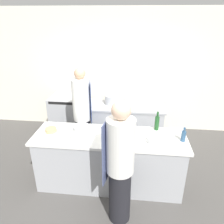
{
  "coord_description": "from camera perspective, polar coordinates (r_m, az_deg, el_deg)",
  "views": [
    {
      "loc": [
        0.36,
        -2.91,
        2.62
      ],
      "look_at": [
        0.0,
        0.35,
        1.16
      ],
      "focal_mm": 35.0,
      "sensor_mm": 36.0,
      "label": 1
    }
  ],
  "objects": [
    {
      "name": "ground_plane",
      "position": [
        3.93,
        -0.58,
        -17.75
      ],
      "size": [
        16.0,
        16.0,
        0.0
      ],
      "primitive_type": "plane",
      "color": "#4C4947"
    },
    {
      "name": "wall_back",
      "position": [
        5.2,
        2.17,
        10.46
      ],
      "size": [
        8.0,
        0.06,
        2.8
      ],
      "color": "silver",
      "rests_on": "ground_plane"
    },
    {
      "name": "prep_counter",
      "position": [
        3.64,
        -0.61,
        -12.41
      ],
      "size": [
        2.37,
        0.74,
        0.91
      ],
      "color": "#A8AAAF",
      "rests_on": "ground_plane"
    },
    {
      "name": "pass_counter",
      "position": [
        4.69,
        2.96,
        -3.49
      ],
      "size": [
        1.68,
        0.61,
        0.91
      ],
      "color": "#A8AAAF",
      "rests_on": "ground_plane"
    },
    {
      "name": "oven_range",
      "position": [
        5.32,
        -10.92,
        -0.46
      ],
      "size": [
        0.81,
        0.75,
        0.91
      ],
      "color": "#A8AAAF",
      "rests_on": "ground_plane"
    },
    {
      "name": "chef_at_prep_near",
      "position": [
        2.82,
        2.09,
        -13.78
      ],
      "size": [
        0.38,
        0.37,
        1.76
      ],
      "rotation": [
        0.0,
        0.0,
        1.38
      ],
      "color": "black",
      "rests_on": "ground_plane"
    },
    {
      "name": "chef_at_stove",
      "position": [
        4.11,
        -7.73,
        -0.76
      ],
      "size": [
        0.37,
        0.36,
        1.8
      ],
      "rotation": [
        0.0,
        0.0,
        -1.35
      ],
      "color": "black",
      "rests_on": "ground_plane"
    },
    {
      "name": "bottle_olive_oil",
      "position": [
        3.44,
        0.02,
        -4.41
      ],
      "size": [
        0.08,
        0.08,
        0.18
      ],
      "color": "#B2A84C",
      "rests_on": "prep_counter"
    },
    {
      "name": "bottle_vinegar",
      "position": [
        3.17,
        0.29,
        -6.85
      ],
      "size": [
        0.09,
        0.09,
        0.21
      ],
      "color": "silver",
      "rests_on": "prep_counter"
    },
    {
      "name": "bottle_wine",
      "position": [
        3.59,
        11.66,
        -2.74
      ],
      "size": [
        0.07,
        0.07,
        0.32
      ],
      "color": "#19471E",
      "rests_on": "prep_counter"
    },
    {
      "name": "bottle_cooking_oil",
      "position": [
        3.39,
        18.17,
        -5.9
      ],
      "size": [
        0.07,
        0.07,
        0.22
      ],
      "color": "#2D5175",
      "rests_on": "prep_counter"
    },
    {
      "name": "bowl_mixing_large",
      "position": [
        3.63,
        -15.66,
        -4.53
      ],
      "size": [
        0.18,
        0.18,
        0.06
      ],
      "color": "tan",
      "rests_on": "prep_counter"
    },
    {
      "name": "bowl_prep_small",
      "position": [
        3.27,
        10.56,
        -7.23
      ],
      "size": [
        0.17,
        0.17,
        0.07
      ],
      "color": "#B7BABC",
      "rests_on": "prep_counter"
    },
    {
      "name": "bowl_ceramic_blue",
      "position": [
        3.35,
        -9.11,
        -6.28
      ],
      "size": [
        0.2,
        0.2,
        0.08
      ],
      "color": "white",
      "rests_on": "prep_counter"
    },
    {
      "name": "bowl_wooden_salad",
      "position": [
        3.57,
        -7.99,
        -4.18
      ],
      "size": [
        0.27,
        0.27,
        0.08
      ],
      "color": "#B7BABC",
      "rests_on": "prep_counter"
    },
    {
      "name": "stockpot",
      "position": [
        4.57,
        -0.13,
        3.3
      ],
      "size": [
        0.28,
        0.28,
        0.19
      ],
      "color": "#A8AAAF",
      "rests_on": "pass_counter"
    }
  ]
}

